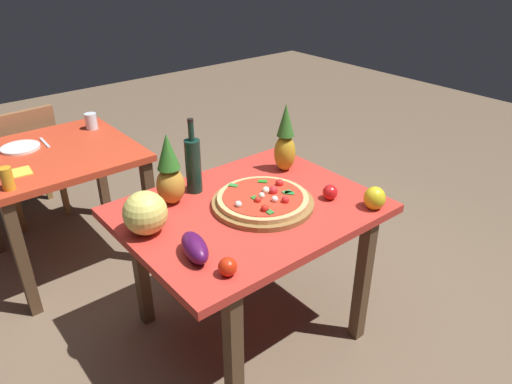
% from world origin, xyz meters
% --- Properties ---
extents(ground_plane, '(10.00, 10.00, 0.00)m').
position_xyz_m(ground_plane, '(0.00, 0.00, 0.00)').
color(ground_plane, brown).
extents(display_table, '(1.15, 0.90, 0.75)m').
position_xyz_m(display_table, '(0.00, 0.00, 0.66)').
color(display_table, '#503724').
rests_on(display_table, ground_plane).
extents(background_table, '(0.87, 0.86, 0.75)m').
position_xyz_m(background_table, '(-0.47, 1.23, 0.63)').
color(background_table, '#503724').
rests_on(background_table, ground_plane).
extents(dining_chair, '(0.43, 0.43, 0.85)m').
position_xyz_m(dining_chair, '(-0.49, 1.89, 0.48)').
color(dining_chair, olive).
rests_on(dining_chair, ground_plane).
extents(pizza_board, '(0.48, 0.48, 0.02)m').
position_xyz_m(pizza_board, '(0.06, -0.03, 0.76)').
color(pizza_board, olive).
rests_on(pizza_board, display_table).
extents(pizza, '(0.43, 0.43, 0.06)m').
position_xyz_m(pizza, '(0.06, -0.04, 0.79)').
color(pizza, tan).
rests_on(pizza, pizza_board).
extents(wine_bottle, '(0.08, 0.08, 0.37)m').
position_xyz_m(wine_bottle, '(-0.11, 0.29, 0.89)').
color(wine_bottle, '#112F25').
rests_on(wine_bottle, display_table).
extents(pineapple_left, '(0.13, 0.13, 0.35)m').
position_xyz_m(pineapple_left, '(-0.25, 0.26, 0.90)').
color(pineapple_left, '#B7832C').
rests_on(pineapple_left, display_table).
extents(pineapple_right, '(0.11, 0.11, 0.37)m').
position_xyz_m(pineapple_right, '(0.39, 0.19, 0.91)').
color(pineapple_right, '#BA8F21').
rests_on(pineapple_right, display_table).
extents(melon, '(0.19, 0.19, 0.19)m').
position_xyz_m(melon, '(-0.47, 0.10, 0.84)').
color(melon, '#DBD364').
rests_on(melon, display_table).
extents(bell_pepper, '(0.10, 0.10, 0.11)m').
position_xyz_m(bell_pepper, '(0.44, -0.37, 0.80)').
color(bell_pepper, yellow).
rests_on(bell_pepper, display_table).
extents(eggplant, '(0.14, 0.22, 0.09)m').
position_xyz_m(eggplant, '(-0.41, -0.18, 0.79)').
color(eggplant, '#481046').
rests_on(eggplant, display_table).
extents(tomato_at_corner, '(0.07, 0.07, 0.07)m').
position_xyz_m(tomato_at_corner, '(0.34, -0.19, 0.79)').
color(tomato_at_corner, red).
rests_on(tomato_at_corner, display_table).
extents(tomato_beside_pepper, '(0.07, 0.07, 0.07)m').
position_xyz_m(tomato_beside_pepper, '(-0.38, -0.35, 0.79)').
color(tomato_beside_pepper, red).
rests_on(tomato_beside_pepper, display_table).
extents(drinking_glass_juice, '(0.06, 0.06, 0.12)m').
position_xyz_m(drinking_glass_juice, '(-0.81, 0.89, 0.81)').
color(drinking_glass_juice, orange).
rests_on(drinking_glass_juice, background_table).
extents(drinking_glass_water, '(0.07, 0.07, 0.10)m').
position_xyz_m(drinking_glass_water, '(-0.16, 1.44, 0.80)').
color(drinking_glass_water, silver).
rests_on(drinking_glass_water, background_table).
extents(dinner_plate, '(0.22, 0.22, 0.02)m').
position_xyz_m(dinner_plate, '(-0.62, 1.39, 0.76)').
color(dinner_plate, white).
rests_on(dinner_plate, background_table).
extents(knife_utensil, '(0.02, 0.18, 0.01)m').
position_xyz_m(knife_utensil, '(-0.48, 1.39, 0.75)').
color(knife_utensil, silver).
rests_on(knife_utensil, background_table).
extents(napkin_folded, '(0.15, 0.13, 0.01)m').
position_xyz_m(napkin_folded, '(-0.73, 1.05, 0.75)').
color(napkin_folded, yellow).
rests_on(napkin_folded, background_table).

